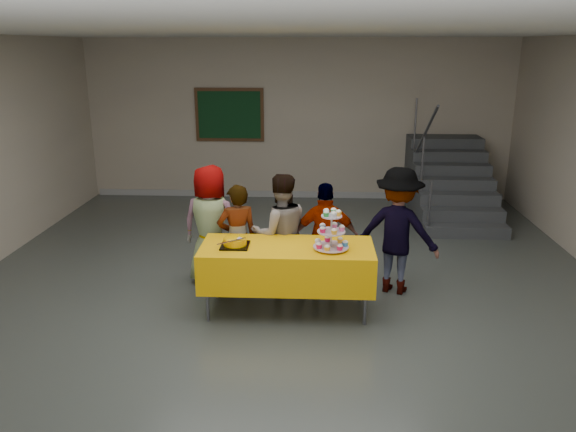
# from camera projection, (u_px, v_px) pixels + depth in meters

# --- Properties ---
(room_shell) EXTENTS (10.00, 10.04, 3.02)m
(room_shell) POSITION_uv_depth(u_px,v_px,m) (282.00, 120.00, 5.66)
(room_shell) COLOR #4C514C
(room_shell) RESTS_ON ground
(bake_table) EXTENTS (1.88, 0.78, 0.77)m
(bake_table) POSITION_uv_depth(u_px,v_px,m) (287.00, 264.00, 6.15)
(bake_table) COLOR #595960
(bake_table) RESTS_ON ground
(cupcake_stand) EXTENTS (0.38, 0.38, 0.44)m
(cupcake_stand) POSITION_uv_depth(u_px,v_px,m) (331.00, 233.00, 5.94)
(cupcake_stand) COLOR silver
(cupcake_stand) RESTS_ON bake_table
(bear_cake) EXTENTS (0.32, 0.36, 0.12)m
(bear_cake) POSITION_uv_depth(u_px,v_px,m) (235.00, 241.00, 6.06)
(bear_cake) COLOR black
(bear_cake) RESTS_ON bake_table
(schoolchild_a) EXTENTS (0.82, 0.62, 1.49)m
(schoolchild_a) POSITION_uv_depth(u_px,v_px,m) (211.00, 225.00, 6.87)
(schoolchild_a) COLOR slate
(schoolchild_a) RESTS_ON ground
(schoolchild_b) EXTENTS (0.56, 0.46, 1.32)m
(schoolchild_b) POSITION_uv_depth(u_px,v_px,m) (238.00, 239.00, 6.65)
(schoolchild_b) COLOR slate
(schoolchild_b) RESTS_ON ground
(schoolchild_c) EXTENTS (0.81, 0.70, 1.44)m
(schoolchild_c) POSITION_uv_depth(u_px,v_px,m) (280.00, 233.00, 6.64)
(schoolchild_c) COLOR slate
(schoolchild_c) RESTS_ON ground
(schoolchild_d) EXTENTS (0.79, 0.33, 1.34)m
(schoolchild_d) POSITION_uv_depth(u_px,v_px,m) (326.00, 238.00, 6.64)
(schoolchild_d) COLOR slate
(schoolchild_d) RESTS_ON ground
(schoolchild_e) EXTENTS (1.12, 0.88, 1.52)m
(schoolchild_e) POSITION_uv_depth(u_px,v_px,m) (398.00, 231.00, 6.61)
(schoolchild_e) COLOR slate
(schoolchild_e) RESTS_ON ground
(staircase) EXTENTS (1.30, 2.40, 2.04)m
(staircase) POSITION_uv_depth(u_px,v_px,m) (448.00, 185.00, 9.94)
(staircase) COLOR #424447
(staircase) RESTS_ON ground
(noticeboard) EXTENTS (1.30, 0.05, 1.00)m
(noticeboard) POSITION_uv_depth(u_px,v_px,m) (229.00, 115.00, 10.60)
(noticeboard) COLOR #472B16
(noticeboard) RESTS_ON ground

